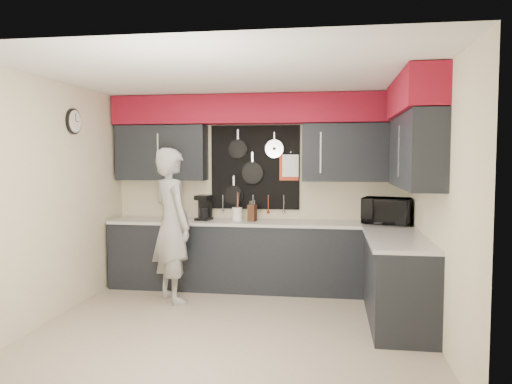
% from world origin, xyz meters
% --- Properties ---
extents(ground, '(4.00, 4.00, 0.00)m').
position_xyz_m(ground, '(0.00, 0.00, 0.00)').
color(ground, tan).
rests_on(ground, ground).
extents(back_wall_assembly, '(4.00, 0.36, 2.60)m').
position_xyz_m(back_wall_assembly, '(0.01, 1.60, 2.01)').
color(back_wall_assembly, beige).
rests_on(back_wall_assembly, ground).
extents(right_wall_assembly, '(0.36, 3.50, 2.60)m').
position_xyz_m(right_wall_assembly, '(1.85, 0.26, 1.94)').
color(right_wall_assembly, beige).
rests_on(right_wall_assembly, ground).
extents(left_wall_assembly, '(0.05, 3.50, 2.60)m').
position_xyz_m(left_wall_assembly, '(-1.99, 0.02, 1.33)').
color(left_wall_assembly, beige).
rests_on(left_wall_assembly, ground).
extents(base_cabinets, '(3.95, 2.20, 0.92)m').
position_xyz_m(base_cabinets, '(0.49, 1.13, 0.46)').
color(base_cabinets, black).
rests_on(base_cabinets, ground).
extents(microwave, '(0.68, 0.55, 0.33)m').
position_xyz_m(microwave, '(1.70, 1.43, 1.09)').
color(microwave, black).
rests_on(microwave, base_cabinets).
extents(knife_block, '(0.12, 0.12, 0.22)m').
position_xyz_m(knife_block, '(-0.04, 1.43, 1.03)').
color(knife_block, '#351810').
rests_on(knife_block, base_cabinets).
extents(utensil_crock, '(0.14, 0.14, 0.18)m').
position_xyz_m(utensil_crock, '(-0.25, 1.46, 1.01)').
color(utensil_crock, white).
rests_on(utensil_crock, base_cabinets).
extents(coffee_maker, '(0.22, 0.25, 0.34)m').
position_xyz_m(coffee_maker, '(-0.71, 1.47, 1.09)').
color(coffee_maker, black).
rests_on(coffee_maker, base_cabinets).
extents(person, '(0.80, 0.81, 1.88)m').
position_xyz_m(person, '(-0.93, 0.77, 0.94)').
color(person, '#A1A19E').
rests_on(person, ground).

